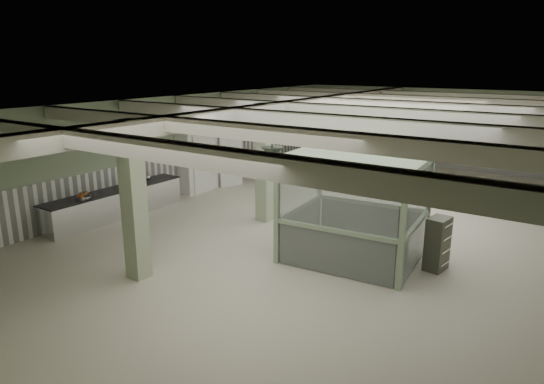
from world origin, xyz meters
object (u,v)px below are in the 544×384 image
Objects in this scene: guard_booth at (356,190)px; prep_counter at (116,203)px; walkin_cooler at (207,157)px; filing_cabinet at (437,244)px.

prep_counter is at bearing -175.68° from guard_booth.
guard_booth is (7.68, -3.20, 0.56)m from walkin_cooler.
guard_booth is 2.70× the size of filing_cabinet.
walkin_cooler reaches higher than filing_cabinet.
filing_cabinet reaches higher than prep_counter.
walkin_cooler is (-0.08, 4.41, 0.75)m from prep_counter.
filing_cabinet is at bearing 8.03° from guard_booth.
filing_cabinet is at bearing 9.88° from prep_counter.
prep_counter is 3.78× the size of filing_cabinet.
walkin_cooler is 8.33m from guard_booth.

